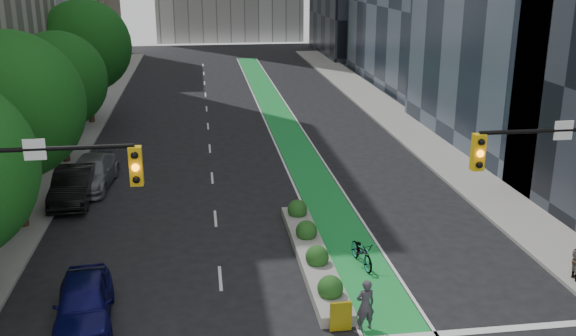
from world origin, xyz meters
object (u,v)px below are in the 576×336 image
object	(u,v)px
parked_car_left_near	(84,302)
cyclist	(365,305)
median_planter	(312,252)
parked_car_left_far	(91,173)
parked_car_left_mid	(74,185)
bicycle	(362,252)

from	to	relation	value
parked_car_left_near	cyclist	bearing A→B (deg)	-15.99
median_planter	parked_car_left_far	bearing A→B (deg)	133.96
parked_car_left_near	parked_car_left_mid	world-z (taller)	parked_car_left_mid
median_planter	parked_car_left_far	distance (m)	14.46
parked_car_left_near	parked_car_left_mid	size ratio (longest dim) A/B	0.88
cyclist	bicycle	bearing A→B (deg)	-113.82
bicycle	cyclist	xyz separation A→B (m)	(-1.05, -4.56, 0.33)
parked_car_left_near	parked_car_left_far	distance (m)	14.10
parked_car_left_far	median_planter	bearing A→B (deg)	-41.22
bicycle	parked_car_left_far	xyz separation A→B (m)	(-11.89, 11.05, 0.24)
bicycle	parked_car_left_mid	size ratio (longest dim) A/B	0.41
parked_car_left_mid	bicycle	bearing A→B (deg)	-36.17
bicycle	cyclist	world-z (taller)	cyclist
bicycle	parked_car_left_mid	world-z (taller)	parked_car_left_mid
parked_car_left_far	cyclist	bearing A→B (deg)	-50.42
parked_car_left_near	parked_car_left_far	world-z (taller)	parked_car_left_far
cyclist	parked_car_left_near	xyz separation A→B (m)	(-9.00, 1.63, -0.12)
parked_car_left_mid	parked_car_left_far	world-z (taller)	parked_car_left_mid
bicycle	cyclist	bearing A→B (deg)	-110.14
median_planter	cyclist	bearing A→B (deg)	-81.26
median_planter	parked_car_left_far	size ratio (longest dim) A/B	1.90
bicycle	parked_car_left_near	xyz separation A→B (m)	(-10.05, -2.93, 0.21)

